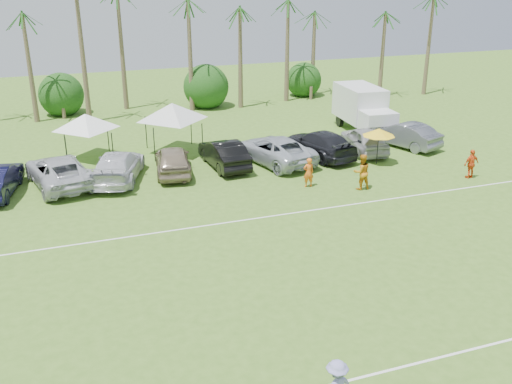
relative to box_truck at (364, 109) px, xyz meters
name	(u,v)px	position (x,y,z in m)	size (l,w,h in m)	color
field_lines	(258,286)	(-14.82, -18.27, -1.75)	(80.00, 12.10, 0.01)	white
palm_tree_4	(80,22)	(-18.82, 11.73, 5.72)	(2.40, 2.40, 8.90)	brown
palm_tree_5	(131,9)	(-14.82, 11.73, 6.60)	(2.40, 2.40, 9.90)	brown
palm_tree_8	(282,17)	(-1.82, 11.73, 5.72)	(2.40, 2.40, 8.90)	brown
palm_tree_9	(335,5)	(3.18, 11.73, 6.60)	(2.40, 2.40, 9.90)	brown
bush_tree_1	(61,94)	(-20.82, 12.73, 0.04)	(4.00, 4.00, 4.00)	brown
bush_tree_2	(204,85)	(-8.82, 12.73, 0.04)	(4.00, 4.00, 4.00)	brown
bush_tree_3	(307,78)	(1.18, 12.73, 0.04)	(4.00, 4.00, 4.00)	brown
sideline_player_a	(308,172)	(-8.57, -9.11, -0.92)	(0.61, 0.40, 1.67)	orange
sideline_player_b	(362,172)	(-5.98, -10.42, -0.76)	(0.97, 0.76, 2.00)	orange
sideline_player_c	(471,164)	(0.90, -10.96, -0.90)	(1.01, 0.42, 1.72)	#E85119
box_truck	(364,109)	(0.00, 0.00, 0.00)	(2.88, 6.54, 3.28)	silver
canopy_tent_left	(85,114)	(-19.69, 0.14, 1.18)	(4.23, 4.23, 3.43)	black
canopy_tent_right	(172,103)	(-14.27, -0.26, 1.54)	(4.76, 4.76, 3.85)	black
market_umbrella	(379,132)	(-2.86, -6.87, 0.27)	(2.03, 2.03, 2.26)	black
parked_car_2	(59,171)	(-21.61, -4.27, -0.91)	(2.80, 6.07, 1.69)	#BBBCC2
parked_car_3	(118,166)	(-18.41, -4.47, -0.91)	(2.36, 5.81, 1.69)	silver
parked_car_4	(173,160)	(-15.21, -4.42, -0.91)	(1.99, 4.95, 1.69)	gray
parked_car_5	(224,154)	(-12.00, -4.23, -0.91)	(1.78, 5.12, 1.69)	black
parked_car_6	(275,150)	(-8.80, -4.53, -0.91)	(2.80, 6.07, 1.69)	#AFB5BC
parked_car_7	(320,144)	(-5.60, -4.30, -0.91)	(2.36, 5.81, 1.69)	black
parked_car_8	(364,140)	(-2.40, -4.40, -0.91)	(1.99, 4.95, 1.69)	#B2B2B2
parked_car_9	(404,134)	(0.80, -4.22, -0.91)	(1.78, 5.12, 1.69)	slate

